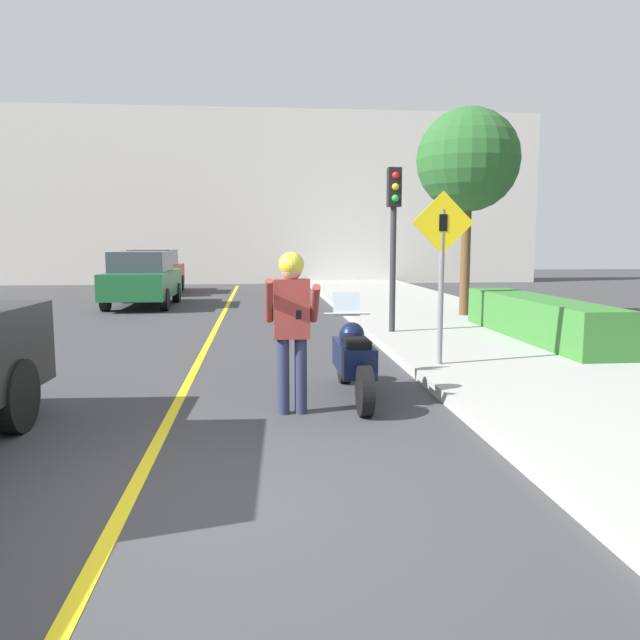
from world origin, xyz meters
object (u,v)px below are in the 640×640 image
Objects in this scene: parked_car_red at (154,271)px; street_tree at (468,161)px; crossing_sign at (442,261)px; parked_car_green at (143,279)px; motorcycle at (353,359)px; person_biker at (292,314)px; traffic_light at (394,218)px.

street_tree is at bearing -46.72° from parked_car_red.
crossing_sign is 6.99m from street_tree.
crossing_sign is at bearing -59.57° from parked_car_green.
motorcycle is 0.54× the size of parked_car_green.
street_tree reaches higher than crossing_sign.
street_tree is at bearing 59.87° from person_biker.
motorcycle is at bearing -73.03° from parked_car_red.
parked_car_red is (-6.73, 12.45, -1.57)m from traffic_light.
parked_car_red is at bearing 106.97° from motorcycle.
person_biker is 18.36m from parked_car_red.
street_tree is at bearing 48.79° from traffic_light.
crossing_sign is 0.78× the size of traffic_light.
crossing_sign is at bearing -67.08° from parked_car_red.
person_biker is at bearing -72.64° from parked_car_green.
parked_car_green and parked_car_red have the same top height.
parked_car_red is (-0.52, 5.32, 0.00)m from parked_car_green.
motorcycle is 0.54× the size of parked_car_red.
person_biker reaches higher than motorcycle.
crossing_sign reaches higher than parked_car_green.
parked_car_red is at bearing 112.92° from crossing_sign.
crossing_sign is at bearing 40.50° from person_biker.
parked_car_green is (-6.19, 10.54, -0.82)m from crossing_sign.
crossing_sign is 0.60× the size of parked_car_green.
traffic_light is at bearing -131.21° from street_tree.
person_biker is at bearing -139.50° from crossing_sign.
parked_car_green is (-8.62, 4.38, -3.06)m from street_tree.
parked_car_green is at bearing -84.45° from parked_car_red.
parked_car_green is (-4.71, 11.81, 0.37)m from motorcycle.
crossing_sign is at bearing 40.57° from motorcycle.
motorcycle is at bearing -107.76° from traffic_light.
motorcycle is 2.28m from crossing_sign.
traffic_light is 14.24m from parked_car_red.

